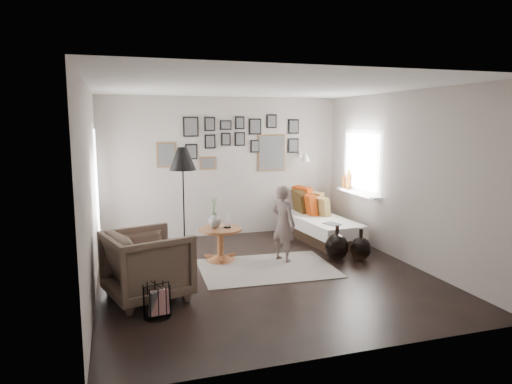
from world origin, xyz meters
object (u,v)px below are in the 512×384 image
object	(u,v)px
vase	(215,219)
daybed	(319,224)
armchair	(148,265)
child	(283,223)
pedestal_table	(221,246)
demijohn_large	(337,247)
floor_lamp	(183,163)
magazine_basket	(157,301)
demijohn_small	(361,248)

from	to	relation	value
vase	daybed	world-z (taller)	vase
armchair	child	size ratio (longest dim) A/B	0.78
pedestal_table	demijohn_large	size ratio (longest dim) A/B	1.21
daybed	floor_lamp	bearing A→B (deg)	-173.14
floor_lamp	daybed	bearing A→B (deg)	11.66
armchair	magazine_basket	size ratio (longest dim) A/B	2.46
magazine_basket	demijohn_small	world-z (taller)	demijohn_small
floor_lamp	demijohn_small	xyz separation A→B (m)	(2.60, -0.88, -1.33)
demijohn_small	magazine_basket	bearing A→B (deg)	-159.81
vase	child	world-z (taller)	child
vase	armchair	world-z (taller)	vase
armchair	pedestal_table	bearing A→B (deg)	-61.15
magazine_basket	demijohn_small	size ratio (longest dim) A/B	0.76
daybed	magazine_basket	bearing A→B (deg)	-145.51
vase	magazine_basket	bearing A→B (deg)	-120.06
vase	demijohn_small	distance (m)	2.31
armchair	floor_lamp	size ratio (longest dim) A/B	0.53
vase	armchair	distance (m)	1.67
daybed	demijohn_large	size ratio (longest dim) A/B	3.51
demijohn_small	child	size ratio (longest dim) A/B	0.42
pedestal_table	floor_lamp	xyz separation A→B (m)	(-0.51, 0.27, 1.28)
magazine_basket	floor_lamp	bearing A→B (deg)	73.39
pedestal_table	armchair	world-z (taller)	armchair
vase	armchair	bearing A→B (deg)	-131.73
armchair	child	world-z (taller)	child
daybed	armchair	world-z (taller)	daybed
armchair	magazine_basket	xyz separation A→B (m)	(0.05, -0.58, -0.24)
vase	demijohn_large	xyz separation A→B (m)	(1.82, -0.51, -0.46)
floor_lamp	magazine_basket	size ratio (longest dim) A/B	4.67
armchair	vase	bearing A→B (deg)	-58.67
floor_lamp	magazine_basket	xyz separation A→B (m)	(-0.62, -2.07, -1.33)
daybed	child	xyz separation A→B (m)	(-1.11, -1.08, 0.31)
floor_lamp	demijohn_small	world-z (taller)	floor_lamp
armchair	child	bearing A→B (deg)	-83.06
magazine_basket	child	world-z (taller)	child
pedestal_table	vase	distance (m)	0.43
armchair	magazine_basket	bearing A→B (deg)	168.09
daybed	armchair	bearing A→B (deg)	-152.78
pedestal_table	vase	bearing A→B (deg)	165.96
daybed	pedestal_table	bearing A→B (deg)	-163.40
daybed	magazine_basket	distance (m)	4.09
magazine_basket	child	xyz separation A→B (m)	(2.06, 1.51, 0.41)
armchair	demijohn_large	world-z (taller)	armchair
armchair	magazine_basket	world-z (taller)	armchair
floor_lamp	armchair	bearing A→B (deg)	-114.17
vase	floor_lamp	size ratio (longest dim) A/B	0.27
daybed	demijohn_large	bearing A→B (deg)	-107.74
floor_lamp	demijohn_large	xyz separation A→B (m)	(2.25, -0.76, -1.30)
armchair	child	distance (m)	2.31
demijohn_small	pedestal_table	bearing A→B (deg)	163.79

